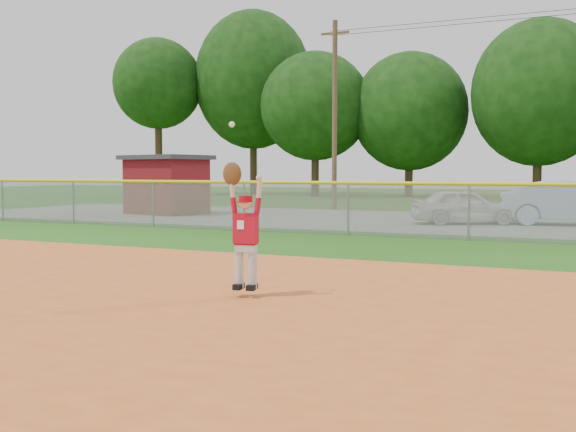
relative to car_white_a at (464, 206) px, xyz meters
The scene contains 10 objects.
ground 15.18m from the car_white_a, 86.74° to the right, with size 120.00×120.00×0.00m, color #225513.
clay_infield 18.17m from the car_white_a, 87.28° to the right, with size 24.00×16.00×0.04m, color #C85A24.
parking_strip 1.37m from the car_white_a, 45.01° to the left, with size 44.00×10.00×0.03m, color slate.
car_white_a is the anchor object (origin of this frame).
car_blue 3.47m from the car_white_a, 15.06° to the left, with size 1.58×4.53×1.49m, color #94B7DE.
utility_shed 12.37m from the car_white_a, behind, with size 3.83×3.27×2.50m.
outfield_fence 5.22m from the car_white_a, 80.48° to the right, with size 40.06×0.10×1.55m.
power_lines 8.18m from the car_white_a, 74.82° to the left, with size 19.40×0.24×9.00m.
tree_line 23.86m from the car_white_a, 85.42° to the left, with size 62.37×13.00×14.43m.
ballplayer 14.46m from the car_white_a, 93.87° to the right, with size 0.60×0.28×2.39m.
Camera 1 is at (2.37, -7.35, 1.83)m, focal length 40.00 mm.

